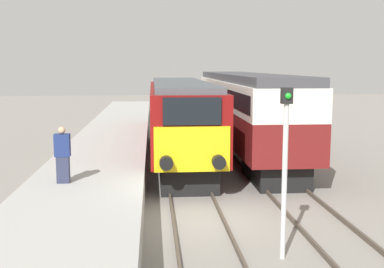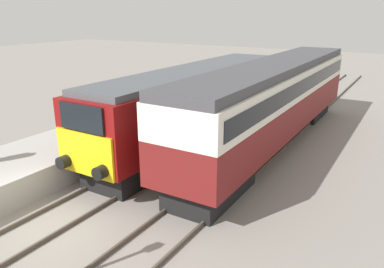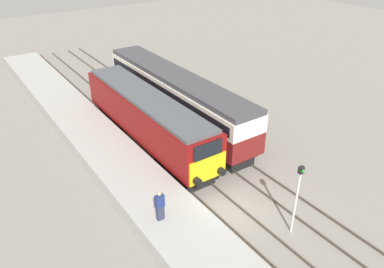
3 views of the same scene
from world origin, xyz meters
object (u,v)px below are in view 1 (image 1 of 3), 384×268
Objects in this scene: passenger_carriage at (244,105)px; person_on_platform at (63,155)px; locomotive at (180,116)px; signal_post at (285,159)px.

passenger_carriage is 12.50m from person_on_platform.
passenger_carriage is 10.23× the size of person_on_platform.
signal_post is (1.70, -12.01, 0.26)m from locomotive.
locomotive is 8.85× the size of person_on_platform.
locomotive is 0.86× the size of passenger_carriage.
locomotive is at bearing 98.06° from signal_post.
passenger_carriage reaches higher than locomotive.
signal_post is at bearing -32.29° from person_on_platform.
locomotive is 3.80m from passenger_carriage.
person_on_platform is 6.62m from signal_post.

